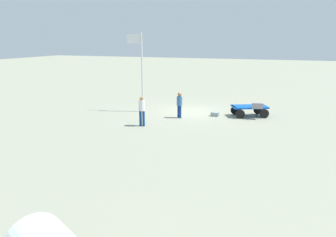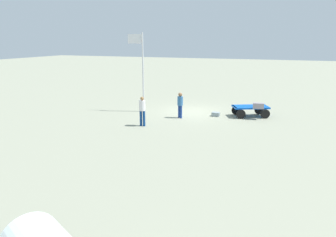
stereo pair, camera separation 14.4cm
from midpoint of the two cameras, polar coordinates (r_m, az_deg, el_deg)
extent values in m
plane|color=gray|center=(20.98, 4.71, 1.20)|extent=(120.00, 120.00, 0.00)
cube|color=blue|center=(20.24, 15.09, 2.07)|extent=(2.41, 1.86, 0.10)
cube|color=blue|center=(19.94, 12.27, 2.06)|extent=(0.49, 0.95, 0.10)
cylinder|color=black|center=(19.58, 13.42, 0.76)|extent=(0.57, 0.35, 0.57)
cylinder|color=black|center=(20.60, 12.55, 1.47)|extent=(0.57, 0.35, 0.57)
cylinder|color=black|center=(20.07, 17.57, 0.81)|extent=(0.57, 0.35, 0.57)
cylinder|color=black|center=(21.07, 16.53, 1.50)|extent=(0.57, 0.35, 0.57)
cube|color=gray|center=(19.61, 16.43, 2.25)|extent=(0.68, 0.42, 0.34)
cube|color=gray|center=(19.98, 8.94, 0.79)|extent=(0.49, 0.37, 0.26)
cylinder|color=navy|center=(17.45, -4.18, 0.01)|extent=(0.14, 0.14, 0.88)
cylinder|color=navy|center=(17.54, -4.75, 0.08)|extent=(0.14, 0.14, 0.88)
cylinder|color=silver|center=(17.33, -4.51, 2.39)|extent=(0.38, 0.38, 0.58)
sphere|color=olive|center=(17.25, -4.54, 3.66)|extent=(0.21, 0.21, 0.21)
cylinder|color=navy|center=(19.19, 2.60, 1.21)|extent=(0.14, 0.14, 0.79)
cylinder|color=navy|center=(19.35, 2.27, 1.33)|extent=(0.14, 0.14, 0.79)
cylinder|color=#30649A|center=(19.13, 2.46, 3.23)|extent=(0.48, 0.48, 0.55)
sphere|color=#8A5D3D|center=(19.06, 2.47, 4.40)|extent=(0.24, 0.24, 0.24)
cone|color=black|center=(7.10, -24.34, -18.66)|extent=(1.28, 1.34, 1.04)
cylinder|color=silver|center=(20.70, -4.39, 8.29)|extent=(0.10, 0.10, 5.17)
cube|color=white|center=(20.82, -5.86, 14.32)|extent=(0.94, 0.23, 0.60)
camera|label=1|loc=(0.07, -89.73, 0.07)|focal=33.27mm
camera|label=2|loc=(0.07, 90.27, -0.07)|focal=33.27mm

